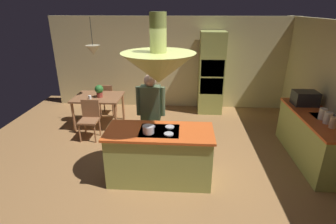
# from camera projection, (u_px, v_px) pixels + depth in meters

# --- Properties ---
(ground) EXTENTS (8.16, 8.16, 0.00)m
(ground) POSITION_uv_depth(u_px,v_px,m) (161.00, 171.00, 4.76)
(ground) COLOR #9E7042
(wall_back) EXTENTS (6.80, 0.10, 2.55)m
(wall_back) POSITION_uv_depth(u_px,v_px,m) (172.00, 63.00, 7.48)
(wall_back) COLOR beige
(wall_back) RESTS_ON ground
(kitchen_island) EXTENTS (1.76, 0.79, 0.93)m
(kitchen_island) POSITION_uv_depth(u_px,v_px,m) (160.00, 155.00, 4.40)
(kitchen_island) COLOR #A8B259
(kitchen_island) RESTS_ON ground
(counter_run_right) EXTENTS (0.73, 2.06, 0.91)m
(counter_run_right) POSITION_uv_depth(u_px,v_px,m) (313.00, 138.00, 4.97)
(counter_run_right) COLOR #A8B259
(counter_run_right) RESTS_ON ground
(oven_tower) EXTENTS (0.66, 0.62, 2.20)m
(oven_tower) POSITION_uv_depth(u_px,v_px,m) (211.00, 73.00, 7.10)
(oven_tower) COLOR #A8B259
(oven_tower) RESTS_ON ground
(dining_table) EXTENTS (1.13, 0.89, 0.76)m
(dining_table) POSITION_uv_depth(u_px,v_px,m) (98.00, 100.00, 6.38)
(dining_table) COLOR #925F3C
(dining_table) RESTS_ON ground
(person_at_island) EXTENTS (0.53, 0.22, 1.68)m
(person_at_island) POSITION_uv_depth(u_px,v_px,m) (151.00, 112.00, 4.85)
(person_at_island) COLOR tan
(person_at_island) RESTS_ON ground
(range_hood) EXTENTS (1.10, 1.10, 1.00)m
(range_hood) POSITION_uv_depth(u_px,v_px,m) (159.00, 66.00, 3.84)
(range_hood) COLOR #A8B259
(pendant_light_over_table) EXTENTS (0.32, 0.32, 0.82)m
(pendant_light_over_table) POSITION_uv_depth(u_px,v_px,m) (93.00, 50.00, 5.93)
(pendant_light_over_table) COLOR beige
(chair_facing_island) EXTENTS (0.40, 0.40, 0.87)m
(chair_facing_island) POSITION_uv_depth(u_px,v_px,m) (90.00, 117.00, 5.82)
(chair_facing_island) COLOR #925F3C
(chair_facing_island) RESTS_ON ground
(chair_by_back_wall) EXTENTS (0.40, 0.40, 0.87)m
(chair_by_back_wall) POSITION_uv_depth(u_px,v_px,m) (107.00, 97.00, 7.05)
(chair_by_back_wall) COLOR #925F3C
(chair_by_back_wall) RESTS_ON ground
(potted_plant_on_table) EXTENTS (0.20, 0.20, 0.30)m
(potted_plant_on_table) POSITION_uv_depth(u_px,v_px,m) (99.00, 90.00, 6.22)
(potted_plant_on_table) COLOR #99382D
(potted_plant_on_table) RESTS_ON dining_table
(cup_on_table) EXTENTS (0.07, 0.07, 0.09)m
(cup_on_table) POSITION_uv_depth(u_px,v_px,m) (90.00, 97.00, 6.12)
(cup_on_table) COLOR white
(cup_on_table) RESTS_ON dining_table
(canister_flour) EXTENTS (0.11, 0.11, 0.20)m
(canister_flour) POSITION_uv_depth(u_px,v_px,m) (333.00, 122.00, 4.30)
(canister_flour) COLOR #E0B78C
(canister_flour) RESTS_ON counter_run_right
(canister_sugar) EXTENTS (0.13, 0.13, 0.21)m
(canister_sugar) POSITION_uv_depth(u_px,v_px,m) (328.00, 118.00, 4.46)
(canister_sugar) COLOR silver
(canister_sugar) RESTS_ON counter_run_right
(canister_tea) EXTENTS (0.13, 0.13, 0.20)m
(canister_tea) POSITION_uv_depth(u_px,v_px,m) (323.00, 114.00, 4.63)
(canister_tea) COLOR silver
(canister_tea) RESTS_ON counter_run_right
(microwave_on_counter) EXTENTS (0.46, 0.36, 0.28)m
(microwave_on_counter) POSITION_uv_depth(u_px,v_px,m) (305.00, 98.00, 5.31)
(microwave_on_counter) COLOR #232326
(microwave_on_counter) RESTS_ON counter_run_right
(cooking_pot_on_cooktop) EXTENTS (0.18, 0.18, 0.12)m
(cooking_pot_on_cooktop) POSITION_uv_depth(u_px,v_px,m) (148.00, 129.00, 4.09)
(cooking_pot_on_cooktop) COLOR #B2B2B7
(cooking_pot_on_cooktop) RESTS_ON kitchen_island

